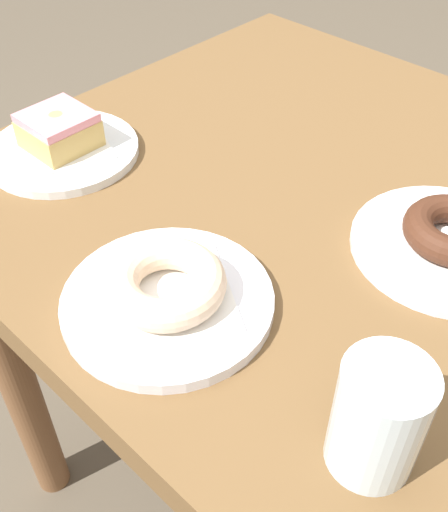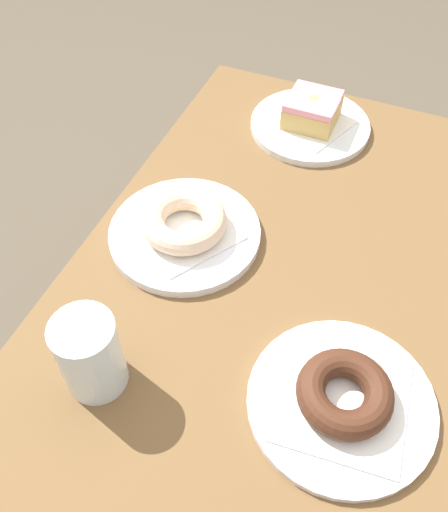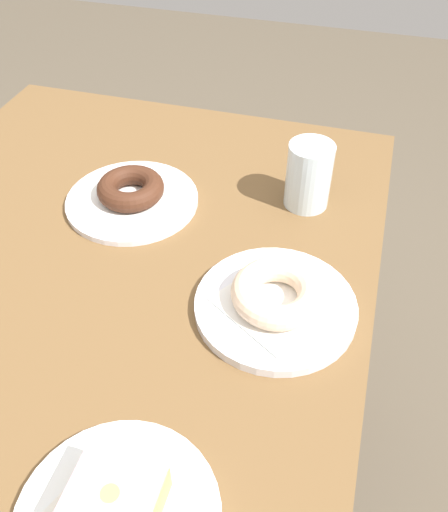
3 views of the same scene
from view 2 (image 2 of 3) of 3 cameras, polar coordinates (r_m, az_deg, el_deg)
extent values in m
plane|color=brown|center=(1.43, 7.75, -22.79)|extent=(6.00, 6.00, 0.00)
cube|color=brown|center=(0.77, 13.47, -6.67)|extent=(0.93, 0.80, 0.04)
cylinder|color=brown|center=(1.34, 1.09, 1.95)|extent=(0.06, 0.06, 0.71)
cylinder|color=white|center=(1.00, 8.74, 12.99)|extent=(0.20, 0.20, 0.01)
cube|color=white|center=(1.00, 8.79, 13.34)|extent=(0.15, 0.15, 0.00)
cube|color=tan|center=(0.99, 8.93, 14.23)|extent=(0.08, 0.08, 0.04)
cube|color=pink|center=(0.97, 9.10, 15.34)|extent=(0.08, 0.08, 0.01)
cylinder|color=tan|center=(0.97, 9.13, 15.52)|extent=(0.02, 0.02, 0.00)
cylinder|color=white|center=(0.68, 11.84, -14.41)|extent=(0.22, 0.22, 0.01)
cube|color=white|center=(0.67, 11.93, -14.17)|extent=(0.16, 0.16, 0.00)
torus|color=#442416|center=(0.66, 12.19, -13.48)|extent=(0.11, 0.11, 0.03)
cylinder|color=white|center=(0.81, -4.00, 2.30)|extent=(0.22, 0.22, 0.01)
cube|color=white|center=(0.80, -4.04, 2.71)|extent=(0.18, 0.18, 0.00)
torus|color=beige|center=(0.79, -4.11, 3.61)|extent=(0.12, 0.12, 0.03)
cylinder|color=silver|center=(0.65, -13.49, -9.74)|extent=(0.07, 0.07, 0.11)
camera|label=1|loc=(0.57, -53.83, 16.98)|focal=43.06mm
camera|label=3|loc=(1.02, 5.94, 47.70)|focal=38.42mm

